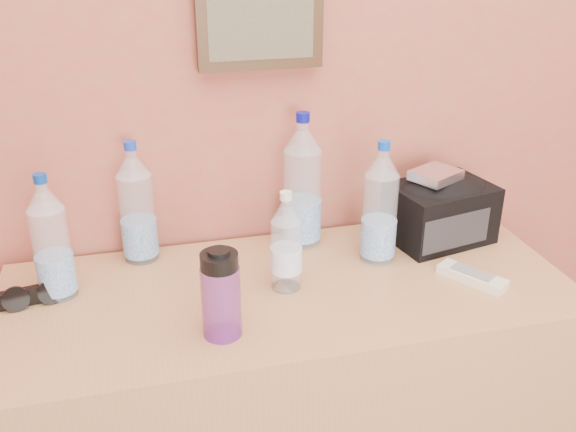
# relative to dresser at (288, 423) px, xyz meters

# --- Properties ---
(picture_frame) EXTENTS (0.30, 0.03, 0.25)m
(picture_frame) POSITION_rel_dresser_xyz_m (-0.00, 0.27, 0.99)
(picture_frame) COLOR #382311
(picture_frame) RESTS_ON room_shell
(dresser) EXTENTS (1.32, 0.55, 0.82)m
(dresser) POSITION_rel_dresser_xyz_m (0.00, 0.00, 0.00)
(dresser) COLOR tan
(dresser) RESTS_ON ground
(pet_large_a) EXTENTS (0.08, 0.08, 0.29)m
(pet_large_a) POSITION_rel_dresser_xyz_m (-0.51, 0.10, 0.54)
(pet_large_a) COLOR #ACBBD1
(pet_large_a) RESTS_ON dresser
(pet_large_b) EXTENTS (0.08, 0.08, 0.31)m
(pet_large_b) POSITION_rel_dresser_xyz_m (-0.32, 0.23, 0.55)
(pet_large_b) COLOR silver
(pet_large_b) RESTS_ON dresser
(pet_large_c) EXTENTS (0.10, 0.10, 0.35)m
(pet_large_c) POSITION_rel_dresser_xyz_m (0.09, 0.21, 0.57)
(pet_large_c) COLOR silver
(pet_large_c) RESTS_ON dresser
(pet_large_d) EXTENTS (0.08, 0.08, 0.31)m
(pet_large_d) POSITION_rel_dresser_xyz_m (0.25, 0.08, 0.55)
(pet_large_d) COLOR silver
(pet_large_d) RESTS_ON dresser
(pet_small) EXTENTS (0.07, 0.07, 0.24)m
(pet_small) POSITION_rel_dresser_xyz_m (-0.01, 0.00, 0.52)
(pet_small) COLOR #A9BEDB
(pet_small) RESTS_ON dresser
(nalgene_bottle) EXTENTS (0.08, 0.08, 0.20)m
(nalgene_bottle) POSITION_rel_dresser_xyz_m (-0.18, -0.15, 0.51)
(nalgene_bottle) COLOR #702C8F
(nalgene_bottle) RESTS_ON dresser
(sunglasses) EXTENTS (0.16, 0.08, 0.04)m
(sunglasses) POSITION_rel_dresser_xyz_m (-0.57, 0.07, 0.43)
(sunglasses) COLOR black
(sunglasses) RESTS_ON dresser
(ac_remote) EXTENTS (0.13, 0.16, 0.02)m
(ac_remote) POSITION_rel_dresser_xyz_m (0.43, -0.08, 0.42)
(ac_remote) COLOR white
(ac_remote) RESTS_ON dresser
(toiletry_bag) EXTENTS (0.29, 0.23, 0.17)m
(toiletry_bag) POSITION_rel_dresser_xyz_m (0.45, 0.14, 0.50)
(toiletry_bag) COLOR black
(toiletry_bag) RESTS_ON dresser
(foil_packet) EXTENTS (0.15, 0.14, 0.02)m
(foil_packet) POSITION_rel_dresser_xyz_m (0.42, 0.14, 0.60)
(foil_packet) COLOR silver
(foil_packet) RESTS_ON toiletry_bag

